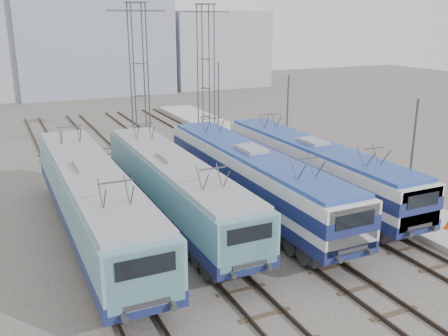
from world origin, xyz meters
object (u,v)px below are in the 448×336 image
locomotive_far_left (92,198)px  locomotive_far_right (314,165)px  catenary_tower_east (206,69)px  mast_front (411,166)px  safety_cone (448,224)px  locomotive_center_left (175,185)px  mast_mid (287,124)px  catenary_tower_west (139,75)px  locomotive_center_right (252,175)px  mast_rear (218,100)px

locomotive_far_left → locomotive_far_right: locomotive_far_left is taller
catenary_tower_east → mast_front: size_ratio=1.71×
locomotive_far_right → safety_cone: 8.29m
locomotive_center_left → safety_cone: size_ratio=32.16×
catenary_tower_east → mast_mid: bearing=-78.1°
catenary_tower_west → mast_mid: bearing=-42.9°
locomotive_center_right → mast_front: bearing=-40.7°
locomotive_far_left → locomotive_far_right: bearing=2.2°
locomotive_center_left → catenary_tower_west: size_ratio=1.48×
locomotive_far_left → catenary_tower_west: (6.75, 14.64, 4.30)m
catenary_tower_east → mast_rear: size_ratio=1.71×
catenary_tower_east → mast_rear: catenary_tower_east is taller
locomotive_far_left → locomotive_center_left: locomotive_far_left is taller
mast_mid → safety_cone: mast_mid is taller
locomotive_far_left → safety_cone: 18.25m
mast_front → mast_mid: size_ratio=1.00×
catenary_tower_west → mast_rear: size_ratio=1.71×
locomotive_far_left → catenary_tower_west: size_ratio=1.57×
locomotive_far_right → mast_rear: size_ratio=2.50×
safety_cone → mast_front: bearing=133.4°
locomotive_center_right → catenary_tower_west: (-2.25, 14.55, 4.34)m
mast_rear → locomotive_far_left: bearing=-129.5°
mast_mid → catenary_tower_west: bearing=137.1°
catenary_tower_west → locomotive_far_right: bearing=-64.4°
locomotive_far_right → mast_front: 6.30m
locomotive_far_right → mast_front: (1.85, -5.89, 1.26)m
locomotive_center_left → mast_mid: 12.48m
catenary_tower_east → mast_rear: 4.28m
mast_mid → safety_cone: 13.92m
locomotive_center_left → catenary_tower_east: catenary_tower_east is taller
mast_front → mast_mid: (0.00, 12.00, 0.00)m
mast_front → safety_cone: (1.45, -1.54, -2.92)m
locomotive_center_right → mast_front: 8.46m
locomotive_far_right → mast_mid: 6.51m
locomotive_center_left → mast_front: (10.85, -5.96, 1.29)m
mast_front → mast_rear: bearing=90.0°
locomotive_far_left → mast_front: 16.30m
mast_front → mast_rear: size_ratio=1.00×
catenary_tower_west → safety_cone: size_ratio=21.78×
mast_mid → locomotive_far_right: bearing=-106.8°
locomotive_center_left → locomotive_far_right: 9.00m
mast_mid → safety_cone: bearing=-83.9°
locomotive_far_right → locomotive_center_right: bearing=-174.5°
catenary_tower_west → mast_rear: bearing=24.9°
locomotive_center_right → locomotive_far_right: size_ratio=1.03×
locomotive_center_right → locomotive_far_right: (4.50, 0.43, -0.07)m
locomotive_far_left → catenary_tower_east: (13.25, 16.64, 4.30)m
catenary_tower_west → locomotive_center_right: bearing=-81.2°
locomotive_far_left → mast_rear: size_ratio=2.70×
locomotive_center_left → locomotive_far_right: locomotive_center_left is taller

